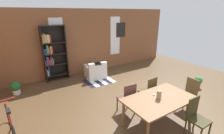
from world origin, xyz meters
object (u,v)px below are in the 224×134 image
Objects in this scene: dining_chair_far_left at (128,98)px; dining_chair_near_right at (196,116)px; bicycle_second at (11,126)px; dining_chair_far_right at (149,91)px; armchair_white at (96,71)px; vase_on_table at (159,95)px; dining_chair_head_right at (189,93)px; potted_plant_by_shelf at (198,81)px; bookshelf_tall at (53,53)px; dining_table at (159,101)px; potted_plant_corner at (16,87)px.

dining_chair_near_right is at bearing -61.82° from dining_chair_far_left.
dining_chair_far_right is at bearing -10.61° from bicycle_second.
dining_chair_far_left is 2.93m from armchair_white.
dining_chair_head_right is (1.29, -0.00, -0.33)m from vase_on_table.
bookshelf_tall is at bearing 140.01° from potted_plant_by_shelf.
dining_chair_head_right is 1.00× the size of dining_chair_far_right.
armchair_white is (0.11, 3.63, -0.57)m from vase_on_table.
dining_table is 4.62m from bookshelf_tall.
potted_plant_corner is at bearing 126.73° from dining_chair_near_right.
vase_on_table is at bearing -52.08° from potted_plant_corner.
dining_chair_head_right is 0.57× the size of bicycle_second.
dining_chair_far_left is at bearing 116.17° from vase_on_table.
dining_chair_far_right is 1.08× the size of armchair_white.
dining_chair_head_right reaches higher than bicycle_second.
dining_chair_far_right is at bearing -83.48° from armchair_white.
vase_on_table is at bearing -180.00° from dining_table.
dining_chair_head_right reaches higher than dining_table.
dining_chair_far_right is 4.55m from potted_plant_corner.
dining_chair_head_right is at bearing -57.80° from bookshelf_tall.
dining_chair_near_right is 1.97× the size of potted_plant_corner.
dining_chair_near_right is 4.17m from bicycle_second.
armchair_white reaches higher than potted_plant_corner.
dining_chair_far_left is 3.98m from potted_plant_corner.
dining_chair_near_right is 5.47m from bookshelf_tall.
potted_plant_by_shelf is at bearing 28.77° from dining_chair_near_right.
vase_on_table is 1.33m from dining_chair_head_right.
armchair_white is 2.03× the size of potted_plant_by_shelf.
armchair_white is at bearing 94.24° from dining_chair_near_right.
dining_chair_near_right reaches higher than dining_table.
armchair_white is (-0.32, 4.37, -0.23)m from dining_chair_near_right.
bookshelf_tall is at bearing 117.65° from dining_chair_far_right.
dining_chair_head_right is 1.00× the size of dining_chair_near_right.
bicycle_second is at bearing 155.91° from dining_table.
dining_chair_far_right is 2.91m from armchair_white.
dining_chair_head_right is 2.19× the size of potted_plant_by_shelf.
armchair_white is at bearing 88.30° from vase_on_table.
bicycle_second is (-3.56, 2.16, -0.19)m from dining_chair_near_right.
potted_plant_corner is (-5.91, 3.13, 0.02)m from potted_plant_by_shelf.
dining_chair_far_left is at bearing -73.27° from bookshelf_tall.
bookshelf_tall is at bearing 106.73° from dining_chair_far_left.
bookshelf_tall is 1.35× the size of bicycle_second.
potted_plant_corner reaches higher than potted_plant_by_shelf.
dining_chair_far_left is (-0.40, 0.75, -0.15)m from dining_table.
vase_on_table is 0.51× the size of potted_plant_by_shelf.
armchair_white reaches higher than dining_table.
dining_table is at bearing -91.14° from armchair_white.
dining_chair_far_left and dining_chair_far_right have the same top height.
armchair_white is at bearing 96.52° from dining_chair_far_right.
dining_table is 1.86× the size of dining_chair_head_right.
dining_chair_far_left is at bearing -99.34° from armchair_white.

